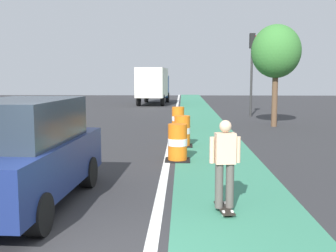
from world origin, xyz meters
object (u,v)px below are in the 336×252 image
object	(u,v)px
skateboarder_on_lane	(225,163)
traffic_light_corner	(252,60)
traffic_barrel_mid	(182,131)
delivery_truck_down_block	(153,84)
parked_suv_nearest	(24,153)
traffic_barrel_back	(178,119)
traffic_barrel_front	(178,143)
street_tree_sidewalk	(276,52)

from	to	relation	value
skateboarder_on_lane	traffic_light_corner	size ratio (longest dim) A/B	0.33
skateboarder_on_lane	traffic_light_corner	bearing A→B (deg)	79.25
traffic_barrel_mid	delivery_truck_down_block	distance (m)	22.81
parked_suv_nearest	traffic_light_corner	xyz separation A→B (m)	(7.25, 18.17, 2.47)
traffic_barrel_back	parked_suv_nearest	bearing A→B (deg)	-103.96
traffic_barrel_front	delivery_truck_down_block	size ratio (longest dim) A/B	0.14
skateboarder_on_lane	traffic_barrel_front	distance (m)	4.67
delivery_truck_down_block	street_tree_sidewalk	world-z (taller)	street_tree_sidewalk
skateboarder_on_lane	delivery_truck_down_block	bearing A→B (deg)	96.49
parked_suv_nearest	delivery_truck_down_block	xyz separation A→B (m)	(0.37, 29.56, 0.81)
skateboarder_on_lane	traffic_barrel_front	size ratio (longest dim) A/B	1.55
skateboarder_on_lane	traffic_barrel_front	xyz separation A→B (m)	(-0.91, 4.57, -0.38)
skateboarder_on_lane	traffic_light_corner	world-z (taller)	traffic_light_corner
traffic_barrel_mid	street_tree_sidewalk	size ratio (longest dim) A/B	0.22
parked_suv_nearest	skateboarder_on_lane	bearing A→B (deg)	-3.14
delivery_truck_down_block	street_tree_sidewalk	size ratio (longest dim) A/B	1.54
traffic_barrel_front	traffic_barrel_back	xyz separation A→B (m)	(-0.06, 6.87, 0.00)
parked_suv_nearest	traffic_barrel_back	xyz separation A→B (m)	(2.79, 11.23, -0.50)
traffic_barrel_mid	traffic_barrel_back	world-z (taller)	same
delivery_truck_down_block	traffic_light_corner	world-z (taller)	traffic_light_corner
delivery_truck_down_block	traffic_barrel_mid	bearing A→B (deg)	-83.43
traffic_light_corner	parked_suv_nearest	bearing A→B (deg)	-111.75
traffic_barrel_front	street_tree_sidewalk	world-z (taller)	street_tree_sidewalk
traffic_light_corner	delivery_truck_down_block	bearing A→B (deg)	121.13
street_tree_sidewalk	traffic_barrel_mid	bearing A→B (deg)	-127.04
traffic_light_corner	street_tree_sidewalk	world-z (taller)	traffic_light_corner
traffic_barrel_back	delivery_truck_down_block	world-z (taller)	delivery_truck_down_block
street_tree_sidewalk	traffic_light_corner	bearing A→B (deg)	93.32
traffic_barrel_back	skateboarder_on_lane	bearing A→B (deg)	-85.15
traffic_light_corner	street_tree_sidewalk	distance (m)	5.20
skateboarder_on_lane	traffic_barrel_mid	world-z (taller)	skateboarder_on_lane
traffic_barrel_mid	traffic_barrel_front	bearing A→B (deg)	-92.92
parked_suv_nearest	traffic_light_corner	world-z (taller)	traffic_light_corner
skateboarder_on_lane	parked_suv_nearest	xyz separation A→B (m)	(-3.76, 0.21, 0.12)
parked_suv_nearest	traffic_barrel_back	size ratio (longest dim) A/B	4.29
parked_suv_nearest	traffic_barrel_front	bearing A→B (deg)	56.82
traffic_barrel_mid	traffic_barrel_back	bearing A→B (deg)	92.54
traffic_barrel_front	traffic_light_corner	world-z (taller)	traffic_light_corner
skateboarder_on_lane	traffic_barrel_mid	xyz separation A→B (m)	(-0.78, 7.13, -0.38)
traffic_barrel_back	street_tree_sidewalk	xyz separation A→B (m)	(4.76, 1.76, 3.14)
traffic_barrel_front	traffic_barrel_mid	world-z (taller)	same
parked_suv_nearest	traffic_light_corner	distance (m)	19.72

